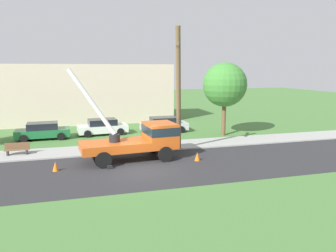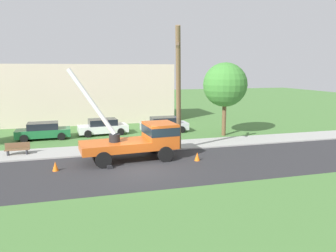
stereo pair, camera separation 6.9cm
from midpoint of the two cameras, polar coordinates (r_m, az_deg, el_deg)
ground_plane at (r=31.41m, az=-8.97°, el=-1.05°), size 120.00×120.00×0.00m
road_asphalt at (r=19.88m, az=-4.68°, el=-7.41°), size 80.00×7.40×0.01m
sidewalk_strip at (r=24.81m, az=-7.04°, el=-3.83°), size 80.00×2.99×0.10m
utility_truck at (r=21.68m, az=-4.74°, el=-2.11°), size 6.93×3.24×5.98m
leaning_utility_pole at (r=22.29m, az=1.74°, el=6.11°), size 1.42×3.36×8.66m
traffic_cone_ahead at (r=21.52m, az=5.02°, el=-5.30°), size 0.36×0.36×0.56m
traffic_cone_behind at (r=20.43m, az=-19.09°, el=-6.65°), size 0.36×0.36×0.56m
parked_sedan_green at (r=29.77m, az=-21.00°, el=-0.80°), size 4.47×2.13×1.42m
parked_sedan_white at (r=30.37m, az=-11.38°, el=-0.13°), size 4.53×2.25×1.42m
parked_sedan_silver at (r=30.98m, az=-0.77°, el=0.26°), size 4.41×2.04×1.42m
park_bench at (r=24.84m, az=-24.83°, el=-3.69°), size 1.60×0.45×0.90m
roadside_tree_near at (r=29.37m, az=9.78°, el=7.06°), size 3.87×3.87×6.48m
lowrise_building_backdrop at (r=38.28m, az=-13.44°, el=5.60°), size 18.00×6.00×6.40m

